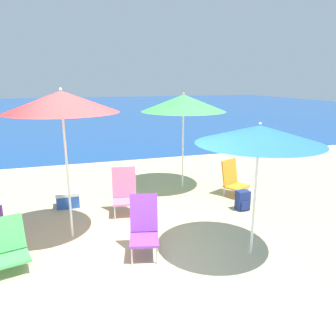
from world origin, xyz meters
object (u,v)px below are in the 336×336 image
(beach_chair_purple, at_px, (144,226))
(beach_chair_orange, at_px, (233,178))
(cooler_box, at_px, (68,199))
(beach_umbrella_green, at_px, (183,103))
(beach_umbrella_blue, at_px, (259,135))
(backpack_navy, at_px, (243,201))
(beach_chair_green, at_px, (7,246))
(beach_chair_pink, at_px, (124,191))
(beach_umbrella_red, at_px, (62,102))

(beach_chair_purple, bearing_deg, beach_chair_orange, 50.74)
(cooler_box, bearing_deg, beach_umbrella_green, 9.12)
(beach_umbrella_blue, relative_size, backpack_navy, 5.01)
(cooler_box, bearing_deg, beach_umbrella_blue, -48.01)
(beach_chair_purple, distance_m, beach_chair_orange, 3.11)
(beach_chair_orange, xyz_separation_m, backpack_navy, (-0.23, -0.86, -0.19))
(beach_chair_green, bearing_deg, beach_umbrella_green, 21.60)
(beach_umbrella_blue, relative_size, beach_chair_pink, 2.21)
(backpack_navy, xyz_separation_m, cooler_box, (-3.30, 1.22, -0.03))
(beach_chair_green, distance_m, cooler_box, 2.26)
(beach_umbrella_red, distance_m, beach_chair_pink, 2.15)
(beach_umbrella_red, bearing_deg, cooler_box, 91.52)
(beach_umbrella_blue, bearing_deg, beach_umbrella_green, 88.08)
(beach_umbrella_green, bearing_deg, beach_umbrella_red, -144.59)
(beach_umbrella_blue, height_order, beach_chair_pink, beach_umbrella_blue)
(beach_chair_green, xyz_separation_m, backpack_navy, (4.13, 0.87, -0.14))
(beach_chair_purple, bearing_deg, beach_umbrella_red, 154.77)
(beach_umbrella_blue, bearing_deg, beach_umbrella_red, 150.94)
(beach_umbrella_red, relative_size, beach_chair_purple, 2.78)
(beach_chair_purple, distance_m, beach_chair_pink, 1.58)
(beach_umbrella_blue, relative_size, beach_chair_green, 2.83)
(beach_umbrella_green, distance_m, beach_chair_green, 4.59)
(beach_chair_purple, bearing_deg, beach_umbrella_green, 72.91)
(beach_umbrella_green, bearing_deg, backpack_navy, -68.00)
(beach_umbrella_green, bearing_deg, cooler_box, -170.88)
(beach_chair_orange, height_order, cooler_box, beach_chair_orange)
(beach_umbrella_red, bearing_deg, beach_chair_purple, -38.86)
(beach_umbrella_blue, bearing_deg, beach_chair_pink, 124.50)
(beach_umbrella_red, height_order, beach_umbrella_green, beach_umbrella_red)
(beach_umbrella_green, height_order, beach_chair_orange, beach_umbrella_green)
(beach_umbrella_red, distance_m, beach_chair_orange, 4.07)
(beach_chair_orange, distance_m, backpack_navy, 0.91)
(beach_chair_pink, bearing_deg, beach_umbrella_red, -133.76)
(beach_chair_purple, distance_m, cooler_box, 2.49)
(beach_chair_pink, relative_size, cooler_box, 1.95)
(beach_chair_orange, bearing_deg, cooler_box, 148.28)
(beach_umbrella_red, bearing_deg, beach_chair_orange, 16.86)
(beach_chair_pink, bearing_deg, beach_umbrella_blue, -46.47)
(beach_umbrella_green, height_order, beach_chair_pink, beach_umbrella_green)
(beach_umbrella_red, distance_m, backpack_navy, 3.83)
(beach_umbrella_red, height_order, beach_chair_purple, beach_umbrella_red)
(beach_chair_purple, bearing_deg, beach_umbrella_blue, -7.36)
(beach_umbrella_blue, bearing_deg, backpack_navy, 63.91)
(beach_chair_orange, relative_size, cooler_box, 1.74)
(backpack_navy, bearing_deg, beach_umbrella_blue, -116.09)
(beach_umbrella_red, height_order, beach_umbrella_blue, beach_umbrella_red)
(beach_chair_purple, xyz_separation_m, beach_chair_orange, (2.48, 1.88, -0.04))
(beach_umbrella_red, relative_size, beach_chair_green, 3.44)
(beach_umbrella_green, bearing_deg, beach_chair_orange, -41.34)
(beach_umbrella_blue, height_order, beach_chair_green, beach_umbrella_blue)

